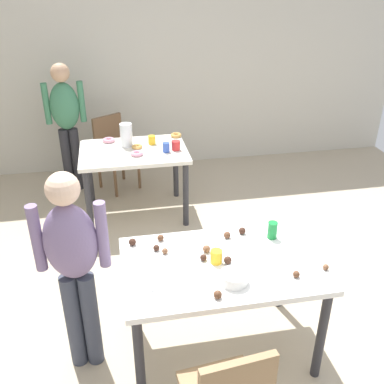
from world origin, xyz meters
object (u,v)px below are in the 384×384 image
(dining_table_near, at_px, (221,274))
(soda_can, at_px, (272,230))
(dining_table_far, at_px, (134,160))
(chair_far_table, at_px, (114,148))
(person_adult_far, at_px, (66,117))
(pitcher_far, at_px, (126,135))
(mixing_bowl, at_px, (234,278))
(person_girl_near, at_px, (73,260))

(dining_table_near, distance_m, soda_can, 0.49)
(dining_table_far, relative_size, chair_far_table, 1.25)
(dining_table_near, relative_size, person_adult_far, 0.85)
(chair_far_table, bearing_deg, pitcher_far, -77.02)
(mixing_bowl, bearing_deg, dining_table_far, 101.21)
(dining_table_far, xyz_separation_m, person_girl_near, (-0.50, -1.96, 0.21))
(dining_table_far, xyz_separation_m, mixing_bowl, (0.44, -2.23, 0.14))
(person_girl_near, xyz_separation_m, mixing_bowl, (0.94, -0.27, -0.07))
(pitcher_far, bearing_deg, soda_can, -65.38)
(person_adult_far, xyz_separation_m, pitcher_far, (0.64, -0.62, -0.03))
(dining_table_near, xyz_separation_m, person_adult_far, (-1.12, 2.77, 0.24))
(dining_table_far, distance_m, soda_can, 2.00)
(mixing_bowl, relative_size, soda_can, 1.37)
(chair_far_table, height_order, pitcher_far, pitcher_far)
(chair_far_table, xyz_separation_m, mixing_bowl, (0.64, -2.97, 0.29))
(dining_table_near, bearing_deg, person_girl_near, 176.26)
(dining_table_near, distance_m, chair_far_table, 2.83)
(mixing_bowl, bearing_deg, soda_can, 47.00)
(chair_far_table, height_order, person_girl_near, person_girl_near)
(chair_far_table, distance_m, mixing_bowl, 3.05)
(person_girl_near, relative_size, mixing_bowl, 8.60)
(dining_table_near, height_order, mixing_bowl, mixing_bowl)
(soda_can, bearing_deg, person_adult_far, 120.84)
(mixing_bowl, bearing_deg, dining_table_near, 96.00)
(dining_table_far, xyz_separation_m, pitcher_far, (-0.06, 0.13, 0.23))
(mixing_bowl, bearing_deg, person_adult_far, 110.89)
(person_adult_far, relative_size, pitcher_far, 6.28)
(dining_table_far, bearing_deg, person_girl_near, -104.17)
(pitcher_far, bearing_deg, person_girl_near, -101.83)
(person_adult_far, bearing_deg, dining_table_far, -47.15)
(person_girl_near, bearing_deg, soda_can, 6.57)
(dining_table_far, distance_m, pitcher_far, 0.27)
(person_girl_near, relative_size, person_adult_far, 0.95)
(person_girl_near, distance_m, mixing_bowl, 0.98)
(chair_far_table, height_order, soda_can, soda_can)
(pitcher_far, bearing_deg, dining_table_far, -66.77)
(soda_can, bearing_deg, mixing_bowl, -133.00)
(dining_table_far, distance_m, person_girl_near, 2.04)
(dining_table_far, bearing_deg, pitcher_far, 113.23)
(dining_table_near, distance_m, dining_table_far, 2.07)
(dining_table_near, bearing_deg, pitcher_far, 102.48)
(mixing_bowl, xyz_separation_m, soda_can, (0.39, 0.42, 0.03))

